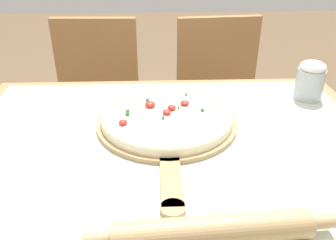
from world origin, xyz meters
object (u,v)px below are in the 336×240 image
Objects in this scene: pizza_peel at (168,126)px; rolling_pin at (213,230)px; pizza at (167,116)px; flour_cup at (310,80)px; chair_left at (97,102)px; chair_right at (219,100)px.

rolling_pin is (0.06, -0.39, 0.02)m from pizza_peel.
pizza_peel is at bearing -89.40° from pizza.
pizza_peel is at bearing -159.25° from flour_cup.
chair_left is 1.00× the size of chair_right.
flour_cup reaches higher than pizza.
rolling_pin is at bearing -81.54° from pizza.
chair_right is at bearing 108.16° from flour_cup.
pizza is (-0.00, 0.02, 0.02)m from pizza_peel.
pizza_peel is 0.63× the size of chair_left.
pizza is 0.77m from chair_right.
rolling_pin is at bearing -69.10° from chair_left.
chair_left and chair_right have the same top height.
chair_right is (0.27, 0.69, -0.26)m from pizza_peel.
chair_left reaches higher than pizza_peel.
rolling_pin is (0.06, -0.41, 0.00)m from pizza.
pizza_peel is 0.03m from pizza.
chair_left is at bearing 108.81° from rolling_pin.
flour_cup is at bearing -32.74° from chair_left.
chair_right reaches higher than rolling_pin.
rolling_pin is at bearing -81.18° from pizza_peel.
chair_left is at bearing 114.61° from pizza.
pizza_peel is at bearing -116.25° from chair_right.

